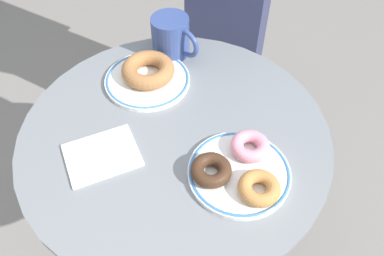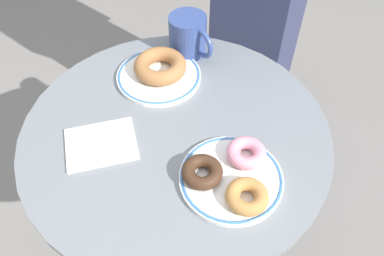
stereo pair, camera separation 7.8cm
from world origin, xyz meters
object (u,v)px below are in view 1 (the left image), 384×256
Objects in this scene: donut_pink_frosted at (250,146)px; donut_chocolate at (211,170)px; cafe_table at (178,192)px; donut_cinnamon at (148,70)px; coffee_mug at (172,37)px; plate_left at (147,80)px; paper_napkin at (102,155)px; donut_old_fashioned at (259,188)px; plate_right at (239,173)px.

donut_pink_frosted is 1.00× the size of donut_chocolate.
donut_cinnamon is at bearing 165.84° from cafe_table.
coffee_mug is (-0.35, 0.15, 0.02)m from donut_chocolate.
donut_cinnamon is 1.59× the size of donut_chocolate.
donut_chocolate is at bearing -90.45° from donut_pink_frosted.
donut_chocolate is at bearing -9.72° from donut_cinnamon.
plate_left is 1.47× the size of coffee_mug.
donut_chocolate reaches higher than paper_napkin.
donut_old_fashioned is at bearing -31.95° from donut_pink_frosted.
donut_old_fashioned is (0.21, 0.04, 0.26)m from cafe_table.
donut_old_fashioned reaches higher than paper_napkin.
donut_old_fashioned is at bearing -2.16° from plate_right.
plate_right is (0.16, 0.04, 0.25)m from cafe_table.
cafe_table is at bearing -12.25° from plate_left.
paper_napkin is (-0.16, -0.14, -0.02)m from donut_chocolate.
donut_cinnamon is at bearing 179.29° from plate_right.
plate_right is at bearing -61.74° from donut_pink_frosted.
plate_right is 0.06m from donut_old_fashioned.
paper_napkin is at bearing -101.75° from cafe_table.
paper_napkin is (-0.25, -0.19, -0.02)m from donut_old_fashioned.
plate_right is 1.40× the size of paper_napkin.
donut_old_fashioned is 0.44m from coffee_mug.
plate_left is 0.13m from coffee_mug.
donut_chocolate is at bearing -23.42° from coffee_mug.
plate_right is at bearing -15.44° from coffee_mug.
plate_right is at bearing 13.23° from cafe_table.
coffee_mug is at bearing 116.72° from plate_left.
donut_cinnamon is at bearing 170.28° from donut_chocolate.
donut_old_fashioned is 0.09m from donut_pink_frosted.
plate_left is 0.32m from plate_right.
cafe_table is 0.30m from plate_right.
cafe_table is at bearing -147.64° from donut_pink_frosted.
plate_right is 1.60× the size of donut_cinnamon.
coffee_mug is at bearing 166.17° from donut_old_fashioned.
cafe_table is 5.31× the size of coffee_mug.
cafe_table is 5.13× the size of paper_napkin.
plate_left is at bearing 124.81° from paper_napkin.
plate_left is at bearing -170.28° from donut_pink_frosted.
plate_right is (0.32, 0.00, -0.00)m from plate_left.
coffee_mug is at bearing 164.56° from plate_right.
donut_cinnamon reaches higher than donut_pink_frosted.
donut_pink_frosted and donut_chocolate have the same top height.
plate_right reaches higher than paper_napkin.
cafe_table is at bearing -33.41° from coffee_mug.
plate_left is 2.56× the size of donut_pink_frosted.
donut_cinnamon is 0.24m from paper_napkin.
donut_old_fashioned is at bearing 37.17° from paper_napkin.
donut_pink_frosted is at bearing 148.05° from donut_old_fashioned.
donut_chocolate is at bearing 40.49° from paper_napkin.
cafe_table is 5.85× the size of donut_cinnamon.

